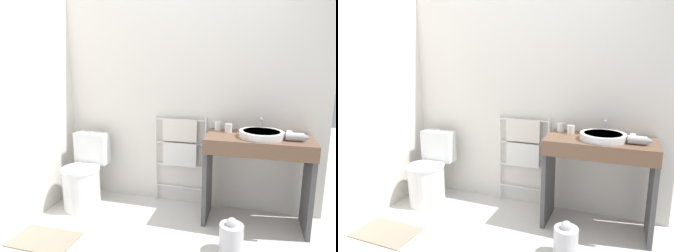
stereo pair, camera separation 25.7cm
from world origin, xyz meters
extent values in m
cube|color=silver|center=(0.00, 1.30, 1.18)|extent=(2.86, 0.12, 2.37)
cube|color=silver|center=(-1.37, 0.62, 1.18)|extent=(0.12, 1.85, 2.37)
cylinder|color=white|center=(-0.98, 0.80, 0.21)|extent=(0.38, 0.38, 0.42)
cylinder|color=white|center=(-0.98, 0.80, 0.43)|extent=(0.40, 0.40, 0.02)
cube|color=white|center=(-0.98, 1.05, 0.59)|extent=(0.37, 0.16, 0.34)
cylinder|color=silver|center=(-0.98, 1.05, 0.77)|extent=(0.05, 0.05, 0.01)
cylinder|color=silver|center=(-0.28, 1.21, 0.49)|extent=(0.02, 0.02, 0.97)
cylinder|color=silver|center=(0.26, 1.21, 0.49)|extent=(0.02, 0.02, 0.97)
cylinder|color=silver|center=(-0.01, 1.21, 0.17)|extent=(0.54, 0.02, 0.02)
cylinder|color=silver|center=(-0.01, 1.21, 0.43)|extent=(0.54, 0.02, 0.02)
cylinder|color=silver|center=(-0.01, 1.21, 0.68)|extent=(0.54, 0.02, 0.02)
cylinder|color=silver|center=(-0.01, 1.21, 0.93)|extent=(0.54, 0.02, 0.02)
cube|color=silver|center=(-0.01, 1.18, 0.82)|extent=(0.37, 0.04, 0.23)
cube|color=silver|center=(-0.01, 1.18, 0.56)|extent=(0.36, 0.04, 0.25)
cube|color=brown|center=(0.78, 0.98, 0.84)|extent=(0.95, 0.49, 0.03)
cube|color=brown|center=(0.78, 0.74, 0.77)|extent=(0.95, 0.02, 0.10)
cube|color=#4C4C4F|center=(0.33, 0.98, 0.41)|extent=(0.04, 0.42, 0.82)
cube|color=#4C4C4F|center=(1.24, 0.98, 0.41)|extent=(0.04, 0.42, 0.82)
cylinder|color=white|center=(0.80, 0.96, 0.89)|extent=(0.40, 0.40, 0.06)
cylinder|color=silver|center=(0.80, 0.96, 0.91)|extent=(0.32, 0.32, 0.01)
cylinder|color=silver|center=(0.80, 1.18, 0.93)|extent=(0.02, 0.02, 0.14)
cylinder|color=silver|center=(0.80, 1.14, 0.99)|extent=(0.02, 0.09, 0.02)
cylinder|color=white|center=(0.39, 1.15, 0.90)|extent=(0.07, 0.07, 0.09)
cylinder|color=white|center=(0.50, 1.09, 0.90)|extent=(0.07, 0.07, 0.08)
cylinder|color=#B7B7BC|center=(1.08, 0.90, 0.90)|extent=(0.14, 0.07, 0.07)
cone|color=#9C9CA0|center=(1.17, 0.90, 0.90)|extent=(0.05, 0.06, 0.06)
cube|color=#B7B7BC|center=(1.04, 0.99, 0.90)|extent=(0.04, 0.11, 0.05)
cylinder|color=silver|center=(0.61, 0.44, 0.12)|extent=(0.20, 0.20, 0.25)
sphere|color=silver|center=(0.61, 0.44, 0.26)|extent=(0.09, 0.09, 0.09)
cube|color=gray|center=(-0.97, 0.17, 0.01)|extent=(0.56, 0.36, 0.01)
camera|label=1|loc=(0.72, -1.80, 1.52)|focal=32.00mm
camera|label=2|loc=(0.96, -1.71, 1.52)|focal=32.00mm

